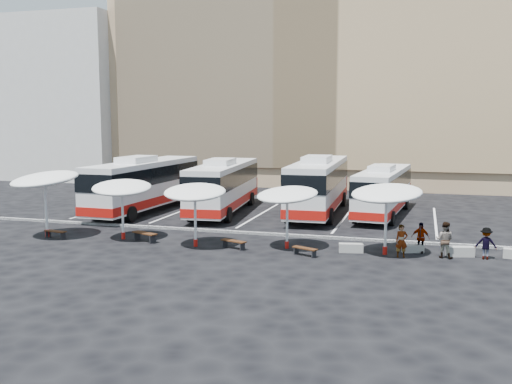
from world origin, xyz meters
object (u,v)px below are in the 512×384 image
(bus_2, at_px, (319,184))
(conc_bench_2, at_px, (460,251))
(sunshade_4, at_px, (387,194))
(wood_bench_2, at_px, (234,242))
(bus_3, at_px, (383,189))
(sunshade_0, at_px, (45,179))
(wood_bench_0, at_px, (55,232))
(passenger_0, at_px, (402,241))
(sunshade_1, at_px, (122,188))
(wood_bench_3, at_px, (305,250))
(bus_0, at_px, (145,183))
(conc_bench_1, at_px, (413,249))
(passenger_2, at_px, (420,238))
(passenger_1, at_px, (445,240))
(passenger_3, at_px, (486,243))
(sunshade_2, at_px, (195,192))
(conc_bench_0, at_px, (351,248))
(sunshade_3, at_px, (287,195))
(wood_bench_1, at_px, (145,235))

(bus_2, xyz_separation_m, conc_bench_2, (9.10, -10.96, -1.91))
(sunshade_4, distance_m, wood_bench_2, 8.26)
(bus_3, height_order, sunshade_0, sunshade_0)
(wood_bench_0, xyz_separation_m, passenger_0, (19.21, 0.89, 0.49))
(sunshade_1, relative_size, wood_bench_3, 3.06)
(bus_0, xyz_separation_m, conc_bench_1, (19.28, -8.04, -1.91))
(bus_2, relative_size, sunshade_0, 2.67)
(sunshade_1, xyz_separation_m, passenger_2, (16.23, 1.28, -2.15))
(bus_0, bearing_deg, sunshade_1, -67.96)
(conc_bench_2, bearing_deg, passenger_1, -143.49)
(wood_bench_3, bearing_deg, bus_3, 77.92)
(bus_3, height_order, passenger_3, bus_3)
(bus_0, bearing_deg, sunshade_4, -24.43)
(sunshade_1, bearing_deg, sunshade_2, -7.27)
(sunshade_4, bearing_deg, bus_3, 94.43)
(conc_bench_0, height_order, conc_bench_2, conc_bench_2)
(passenger_0, distance_m, passenger_1, 2.08)
(wood_bench_3, height_order, conc_bench_0, conc_bench_0)
(bus_2, height_order, conc_bench_2, bus_2)
(conc_bench_0, bearing_deg, sunshade_3, -179.36)
(sunshade_0, bearing_deg, conc_bench_2, 4.53)
(wood_bench_2, bearing_deg, sunshade_4, 7.04)
(passenger_1, xyz_separation_m, passenger_3, (1.92, 0.30, -0.12))
(bus_0, bearing_deg, wood_bench_1, -60.93)
(sunshade_3, xyz_separation_m, wood_bench_1, (-7.98, -0.61, -2.46))
(conc_bench_1, bearing_deg, sunshade_2, -170.70)
(wood_bench_3, height_order, conc_bench_1, wood_bench_3)
(conc_bench_1, xyz_separation_m, passenger_2, (0.35, 0.04, 0.58))
(sunshade_2, xyz_separation_m, wood_bench_2, (2.13, 0.05, -2.58))
(sunshade_3, xyz_separation_m, passenger_3, (9.83, 0.43, -2.06))
(wood_bench_1, relative_size, passenger_1, 0.95)
(sunshade_1, relative_size, conc_bench_2, 3.25)
(sunshade_3, distance_m, conc_bench_2, 9.09)
(conc_bench_0, bearing_deg, wood_bench_1, -176.75)
(bus_0, bearing_deg, passenger_2, -20.30)
(conc_bench_0, xyz_separation_m, conc_bench_2, (5.32, 0.67, 0.02))
(sunshade_2, distance_m, sunshade_3, 4.89)
(bus_2, relative_size, passenger_2, 8.51)
(sunshade_0, height_order, wood_bench_0, sunshade_0)
(sunshade_3, height_order, wood_bench_1, sunshade_3)
(bus_2, relative_size, conc_bench_1, 12.31)
(sunshade_0, xyz_separation_m, wood_bench_2, (11.31, 0.20, -3.01))
(conc_bench_1, bearing_deg, wood_bench_2, -168.87)
(sunshade_2, distance_m, wood_bench_1, 4.08)
(sunshade_0, bearing_deg, conc_bench_1, 5.55)
(passenger_3, bearing_deg, sunshade_0, 8.70)
(bus_0, relative_size, wood_bench_1, 7.69)
(sunshade_1, bearing_deg, conc_bench_0, 1.72)
(wood_bench_2, bearing_deg, bus_3, 62.32)
(bus_3, height_order, conc_bench_2, bus_3)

